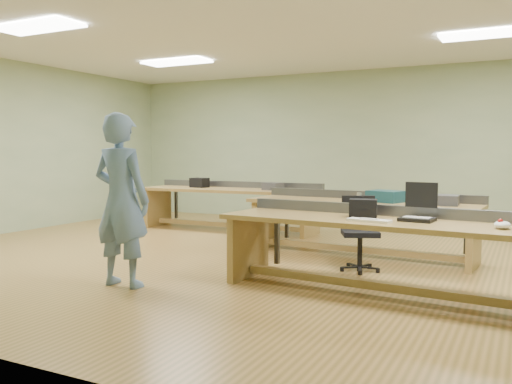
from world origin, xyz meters
TOP-DOWN VIEW (x-y plane):
  - floor at (0.00, 0.00)m, footprint 10.00×10.00m
  - ceiling at (0.00, 0.00)m, footprint 10.00×10.00m
  - wall_back at (0.00, 4.00)m, footprint 10.00×0.04m
  - wall_front at (0.00, -4.00)m, footprint 10.00×0.04m
  - wall_left at (-5.00, 0.00)m, footprint 0.04×8.00m
  - fluor_panels at (0.00, 0.00)m, footprint 6.20×3.50m
  - workbench_front at (1.75, -1.18)m, footprint 3.24×1.12m
  - workbench_mid at (1.06, 0.67)m, footprint 3.13×1.02m
  - workbench_back at (-1.73, 2.02)m, footprint 3.31×0.95m
  - person at (-0.73, -2.04)m, footprint 0.67×0.45m
  - laptop_base at (2.12, -1.16)m, footprint 0.34×0.29m
  - laptop_screen at (2.13, -1.04)m, footprint 0.31×0.05m
  - keyboard at (1.72, -1.40)m, footprint 0.43×0.19m
  - trackball_mouse at (2.87, -1.35)m, footprint 0.18×0.20m
  - camera_bag at (1.58, -1.09)m, footprint 0.30×0.23m
  - task_chair at (1.29, -0.19)m, footprint 0.63×0.63m
  - parts_bin_teal at (1.38, 0.68)m, footprint 0.51×0.45m
  - parts_bin_grey at (2.07, 0.59)m, footprint 0.47×0.31m
  - mug at (1.29, 0.72)m, footprint 0.17×0.17m
  - drinks_can at (1.06, 0.56)m, footprint 0.07×0.07m
  - storage_box_back at (-2.39, 2.03)m, footprint 0.34×0.26m
  - tray_back at (-0.89, 2.04)m, footprint 0.37×0.30m

SIDE VIEW (x-z plane):
  - floor at x=0.00m, z-range 0.00..0.00m
  - task_chair at x=1.29m, z-range -0.12..0.76m
  - workbench_mid at x=1.06m, z-range 0.13..0.99m
  - workbench_front at x=1.75m, z-range 0.13..0.99m
  - workbench_back at x=-1.73m, z-range 0.14..1.00m
  - keyboard at x=1.72m, z-range 0.75..0.77m
  - laptop_base at x=2.12m, z-range 0.75..0.78m
  - trackball_mouse at x=2.87m, z-range 0.75..0.82m
  - mug at x=1.29m, z-range 0.75..0.85m
  - drinks_can at x=1.06m, z-range 0.75..0.87m
  - parts_bin_grey at x=2.07m, z-range 0.75..0.88m
  - tray_back at x=-0.89m, z-range 0.75..0.88m
  - parts_bin_teal at x=1.38m, z-range 0.75..0.90m
  - storage_box_back at x=-2.39m, z-range 0.75..0.93m
  - camera_bag at x=1.58m, z-range 0.75..0.93m
  - person at x=-0.73m, z-range 0.00..1.81m
  - laptop_screen at x=2.13m, z-range 0.87..1.12m
  - wall_back at x=0.00m, z-range 0.00..3.00m
  - wall_front at x=0.00m, z-range 0.00..3.00m
  - wall_left at x=-5.00m, z-range 0.00..3.00m
  - fluor_panels at x=0.00m, z-range 2.96..2.99m
  - ceiling at x=0.00m, z-range 3.00..3.00m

